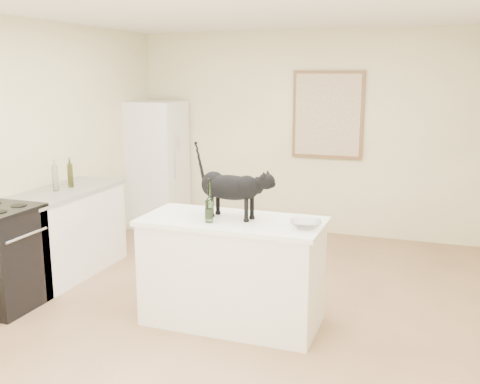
% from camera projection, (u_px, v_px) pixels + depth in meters
% --- Properties ---
extents(floor, '(5.50, 5.50, 0.00)m').
position_uv_depth(floor, '(230.00, 310.00, 4.95)').
color(floor, '#A87F59').
rests_on(floor, ground).
extents(ceiling, '(5.50, 5.50, 0.00)m').
position_uv_depth(ceiling, '(229.00, 4.00, 4.40)').
color(ceiling, white).
rests_on(ceiling, ground).
extents(wall_back, '(4.50, 0.00, 4.50)m').
position_uv_depth(wall_back, '(305.00, 134.00, 7.21)').
color(wall_back, '#F6EDBE').
rests_on(wall_back, ground).
extents(wall_left, '(0.00, 5.50, 5.50)m').
position_uv_depth(wall_left, '(13.00, 154.00, 5.42)').
color(wall_left, '#F6EDBE').
rests_on(wall_left, ground).
extents(island_base, '(1.44, 0.67, 0.86)m').
position_uv_depth(island_base, '(232.00, 274.00, 4.64)').
color(island_base, white).
rests_on(island_base, floor).
extents(island_top, '(1.50, 0.70, 0.04)m').
position_uv_depth(island_top, '(232.00, 221.00, 4.55)').
color(island_top, white).
rests_on(island_top, island_base).
extents(left_cabinets, '(0.60, 1.40, 0.86)m').
position_uv_depth(left_cabinets, '(64.00, 234.00, 5.78)').
color(left_cabinets, white).
rests_on(left_cabinets, floor).
extents(left_countertop, '(0.62, 1.44, 0.04)m').
position_uv_depth(left_countertop, '(62.00, 192.00, 5.68)').
color(left_countertop, gray).
rests_on(left_countertop, left_cabinets).
extents(stove, '(0.60, 0.60, 0.90)m').
position_uv_depth(stove, '(1.00, 259.00, 4.95)').
color(stove, black).
rests_on(stove, floor).
extents(fridge, '(0.68, 0.68, 1.70)m').
position_uv_depth(fridge, '(157.00, 164.00, 7.58)').
color(fridge, white).
rests_on(fridge, floor).
extents(artwork_frame, '(0.90, 0.03, 1.10)m').
position_uv_depth(artwork_frame, '(328.00, 115.00, 7.03)').
color(artwork_frame, brown).
rests_on(artwork_frame, wall_back).
extents(artwork_canvas, '(0.82, 0.00, 1.02)m').
position_uv_depth(artwork_canvas, '(327.00, 115.00, 7.01)').
color(artwork_canvas, beige).
rests_on(artwork_canvas, wall_back).
extents(black_cat, '(0.67, 0.30, 0.45)m').
position_uv_depth(black_cat, '(230.00, 191.00, 4.54)').
color(black_cat, black).
rests_on(black_cat, island_top).
extents(wine_bottle, '(0.08, 0.08, 0.31)m').
position_uv_depth(wine_bottle, '(209.00, 203.00, 4.41)').
color(wine_bottle, '#2A5522').
rests_on(wine_bottle, island_top).
extents(glass_bowl, '(0.30, 0.30, 0.06)m').
position_uv_depth(glass_bowl, '(306.00, 225.00, 4.26)').
color(glass_bowl, silver).
rests_on(glass_bowl, island_top).
extents(fridge_paper, '(0.03, 0.13, 0.17)m').
position_uv_depth(fridge_paper, '(181.00, 144.00, 7.44)').
color(fridge_paper, white).
rests_on(fridge_paper, fridge).
extents(counter_bottle_cluster, '(0.10, 0.31, 0.26)m').
position_uv_depth(counter_bottle_cluster, '(65.00, 177.00, 5.74)').
color(counter_bottle_cluster, '#909C92').
rests_on(counter_bottle_cluster, left_countertop).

